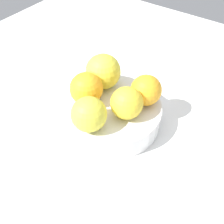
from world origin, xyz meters
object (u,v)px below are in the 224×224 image
Objects in this scene: orange_in_bowl_1 at (86,89)px; fruit_bowl at (112,114)px; orange_in_bowl_3 at (87,113)px; orange_in_bowl_2 at (146,90)px; orange_in_bowl_0 at (127,103)px; orange_in_bowl_4 at (103,72)px.

fruit_bowl is at bearing -158.53° from orange_in_bowl_1.
fruit_bowl is 8.97cm from orange_in_bowl_3.
orange_in_bowl_1 is at bearing -49.75° from orange_in_bowl_3.
orange_in_bowl_3 is (0.40, 6.94, 5.66)cm from fruit_bowl.
orange_in_bowl_2 is at bearing -135.94° from fruit_bowl.
orange_in_bowl_3 reaches higher than fruit_bowl.
orange_in_bowl_0 is 0.95× the size of orange_in_bowl_1.
orange_in_bowl_0 is at bearing -171.47° from orange_in_bowl_1.
orange_in_bowl_4 is (5.02, -3.96, 6.09)cm from fruit_bowl.
fruit_bowl is 2.71× the size of orange_in_bowl_4.
orange_in_bowl_0 is 9.87cm from orange_in_bowl_4.
fruit_bowl is at bearing -93.29° from orange_in_bowl_3.
fruit_bowl is 3.25× the size of orange_in_bowl_2.
orange_in_bowl_0 is at bearing 152.52° from orange_in_bowl_4.
orange_in_bowl_1 is 1.07× the size of orange_in_bowl_2.
fruit_bowl is 3.08× the size of orange_in_bowl_3.
orange_in_bowl_4 is at bearing -67.01° from orange_in_bowl_3.
orange_in_bowl_1 is at bearing 93.10° from orange_in_bowl_4.
orange_in_bowl_4 reaches higher than orange_in_bowl_2.
orange_in_bowl_4 reaches higher than orange_in_bowl_0.
orange_in_bowl_1 is 0.89× the size of orange_in_bowl_4.
orange_in_bowl_1 is at bearing 21.47° from fruit_bowl.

